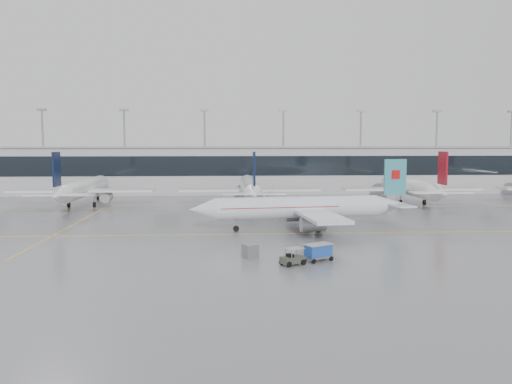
{
  "coord_description": "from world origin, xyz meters",
  "views": [
    {
      "loc": [
        -4.96,
        -71.86,
        13.25
      ],
      "look_at": [
        0.0,
        12.0,
        5.0
      ],
      "focal_mm": 35.0,
      "sensor_mm": 36.0,
      "label": 1
    }
  ],
  "objects": [
    {
      "name": "terminal",
      "position": [
        0.0,
        62.0,
        6.0
      ],
      "size": [
        180.0,
        15.0,
        12.0
      ],
      "primitive_type": "cube",
      "color": "#A9A8AD",
      "rests_on": "ground"
    },
    {
      "name": "ground",
      "position": [
        0.0,
        0.0,
        0.0
      ],
      "size": [
        320.0,
        320.0,
        0.0
      ],
      "primitive_type": "plane",
      "color": "slate",
      "rests_on": "ground"
    },
    {
      "name": "air_canada_jet",
      "position": [
        7.2,
        3.4,
        3.38
      ],
      "size": [
        34.84,
        27.56,
        10.74
      ],
      "rotation": [
        0.0,
        0.0,
        3.25
      ],
      "color": "silver",
      "rests_on": "ground"
    },
    {
      "name": "taxi_line_cross",
      "position": [
        -30.0,
        15.0,
        0.01
      ],
      "size": [
        0.25,
        60.0,
        0.01
      ],
      "primitive_type": "cube",
      "color": "#F1AC1C",
      "rests_on": "ground"
    },
    {
      "name": "terminal_roof",
      "position": [
        0.0,
        62.0,
        12.2
      ],
      "size": [
        182.0,
        16.0,
        0.4
      ],
      "primitive_type": "cube",
      "color": "gray",
      "rests_on": "ground"
    },
    {
      "name": "parked_jet_d",
      "position": [
        35.0,
        33.69,
        3.71
      ],
      "size": [
        29.64,
        36.96,
        11.72
      ],
      "rotation": [
        0.0,
        0.0,
        1.57
      ],
      "color": "white",
      "rests_on": "ground"
    },
    {
      "name": "baggage_cart",
      "position": [
        5.32,
        -17.09,
        1.14
      ],
      "size": [
        3.57,
        3.01,
        1.94
      ],
      "rotation": [
        0.0,
        0.0,
        0.5
      ],
      "color": "gray",
      "rests_on": "ground"
    },
    {
      "name": "parked_jet_c",
      "position": [
        -0.0,
        33.69,
        3.71
      ],
      "size": [
        29.64,
        36.96,
        11.72
      ],
      "rotation": [
        0.0,
        0.0,
        1.57
      ],
      "color": "white",
      "rests_on": "ground"
    },
    {
      "name": "parked_jet_b",
      "position": [
        -35.0,
        33.69,
        3.71
      ],
      "size": [
        29.64,
        36.96,
        11.72
      ],
      "rotation": [
        0.0,
        0.0,
        1.57
      ],
      "color": "white",
      "rests_on": "ground"
    },
    {
      "name": "gse_unit",
      "position": [
        -2.26,
        -15.05,
        0.78
      ],
      "size": [
        2.06,
        2.01,
        1.56
      ],
      "primitive_type": "cube",
      "rotation": [
        0.0,
        0.0,
        0.48
      ],
      "color": "slate",
      "rests_on": "ground"
    },
    {
      "name": "light_masts",
      "position": [
        0.0,
        68.0,
        13.34
      ],
      "size": [
        156.4,
        1.0,
        22.6
      ],
      "color": "gray",
      "rests_on": "ground"
    },
    {
      "name": "taxi_line_north",
      "position": [
        0.0,
        30.0,
        0.01
      ],
      "size": [
        120.0,
        0.25,
        0.01
      ],
      "primitive_type": "cube",
      "color": "#F1AC1C",
      "rests_on": "ground"
    },
    {
      "name": "baggage_tug",
      "position": [
        2.16,
        -18.83,
        0.65
      ],
      "size": [
        3.73,
        2.61,
        1.85
      ],
      "rotation": [
        0.0,
        0.0,
        0.5
      ],
      "color": "#383F33",
      "rests_on": "ground"
    },
    {
      "name": "terminal_glass",
      "position": [
        0.0,
        54.45,
        7.5
      ],
      "size": [
        180.0,
        0.2,
        5.0
      ],
      "primitive_type": "cube",
      "color": "black",
      "rests_on": "ground"
    },
    {
      "name": "taxi_line_main",
      "position": [
        0.0,
        0.0,
        0.01
      ],
      "size": [
        120.0,
        0.25,
        0.01
      ],
      "primitive_type": "cube",
      "color": "#F1AC1C",
      "rests_on": "ground"
    }
  ]
}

